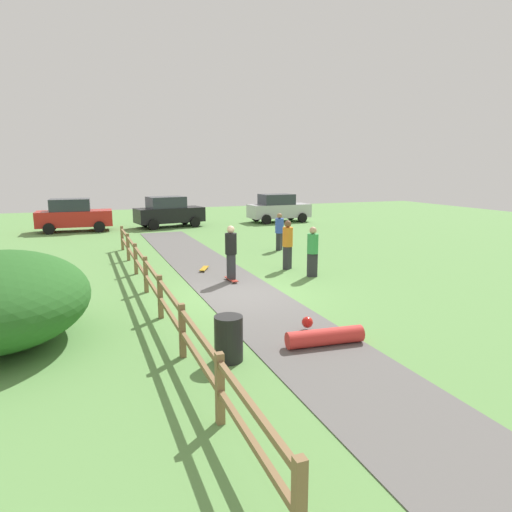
# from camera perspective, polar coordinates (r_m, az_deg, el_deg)

# --- Properties ---
(ground_plane) EXTENTS (60.00, 60.00, 0.00)m
(ground_plane) POSITION_cam_1_polar(r_m,az_deg,el_deg) (13.59, -1.79, -4.83)
(ground_plane) COLOR #60934C
(asphalt_path) EXTENTS (2.40, 28.00, 0.02)m
(asphalt_path) POSITION_cam_1_polar(r_m,az_deg,el_deg) (13.59, -1.79, -4.79)
(asphalt_path) COLOR #605E5B
(asphalt_path) RESTS_ON ground_plane
(wooden_fence) EXTENTS (0.12, 18.12, 1.10)m
(wooden_fence) POSITION_cam_1_polar(r_m,az_deg,el_deg) (12.82, -12.85, -2.99)
(wooden_fence) COLOR olive
(wooden_fence) RESTS_ON ground_plane
(trash_bin) EXTENTS (0.56, 0.56, 0.90)m
(trash_bin) POSITION_cam_1_polar(r_m,az_deg,el_deg) (8.99, -3.44, -10.26)
(trash_bin) COLOR black
(trash_bin) RESTS_ON ground_plane
(skater_riding) EXTENTS (0.40, 0.81, 1.85)m
(skater_riding) POSITION_cam_1_polar(r_m,az_deg,el_deg) (14.88, -3.15, 0.70)
(skater_riding) COLOR #B23326
(skater_riding) RESTS_ON asphalt_path
(skater_fallen) EXTENTS (1.72, 1.34, 0.36)m
(skater_fallen) POSITION_cam_1_polar(r_m,az_deg,el_deg) (9.92, 8.45, -9.83)
(skater_fallen) COLOR red
(skater_fallen) RESTS_ON asphalt_path
(skateboard_loose) EXTENTS (0.53, 0.81, 0.08)m
(skateboard_loose) POSITION_cam_1_polar(r_m,az_deg,el_deg) (16.75, -6.50, -1.55)
(skateboard_loose) COLOR #BF8C19
(skateboard_loose) RESTS_ON asphalt_path
(bystander_green) EXTENTS (0.44, 0.44, 1.73)m
(bystander_green) POSITION_cam_1_polar(r_m,az_deg,el_deg) (15.72, 7.09, 0.83)
(bystander_green) COLOR #2D2D33
(bystander_green) RESTS_ON ground_plane
(bystander_blue) EXTENTS (0.54, 0.54, 1.69)m
(bystander_blue) POSITION_cam_1_polar(r_m,az_deg,el_deg) (20.70, 2.94, 3.27)
(bystander_blue) COLOR #2D2D33
(bystander_blue) RESTS_ON ground_plane
(bystander_orange) EXTENTS (0.53, 0.53, 1.82)m
(bystander_orange) POSITION_cam_1_polar(r_m,az_deg,el_deg) (16.80, 3.97, 1.73)
(bystander_orange) COLOR #2D2D33
(bystander_orange) RESTS_ON ground_plane
(parked_car_black) EXTENTS (4.42, 2.52, 1.92)m
(parked_car_black) POSITION_cam_1_polar(r_m,az_deg,el_deg) (29.39, -10.86, 5.44)
(parked_car_black) COLOR black
(parked_car_black) RESTS_ON ground_plane
(parked_car_red) EXTENTS (4.27, 2.15, 1.92)m
(parked_car_red) POSITION_cam_1_polar(r_m,az_deg,el_deg) (28.93, -21.85, 4.77)
(parked_car_red) COLOR red
(parked_car_red) RESTS_ON ground_plane
(parked_car_silver) EXTENTS (4.24, 2.08, 1.92)m
(parked_car_silver) POSITION_cam_1_polar(r_m,az_deg,el_deg) (31.63, 2.82, 6.01)
(parked_car_silver) COLOR #B7B7BC
(parked_car_silver) RESTS_ON ground_plane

